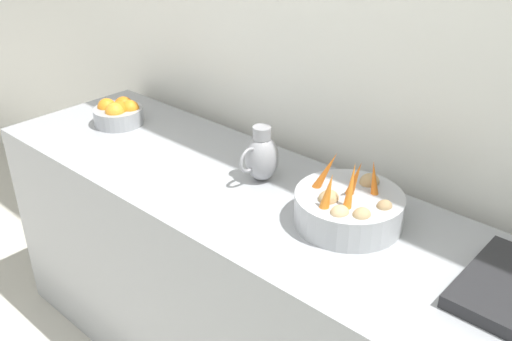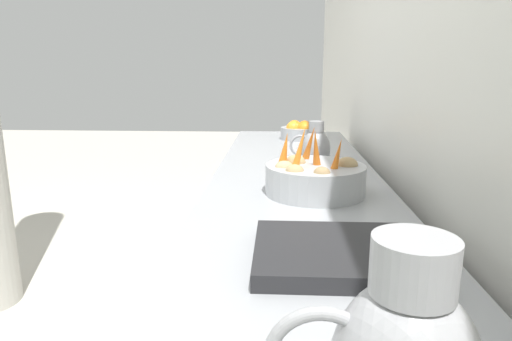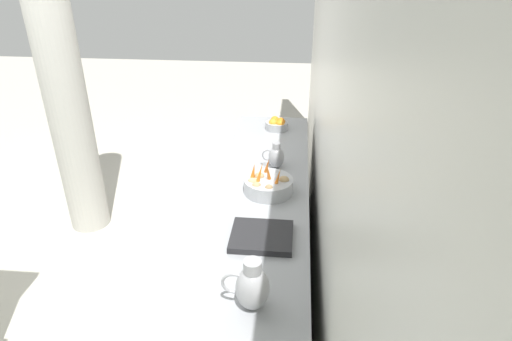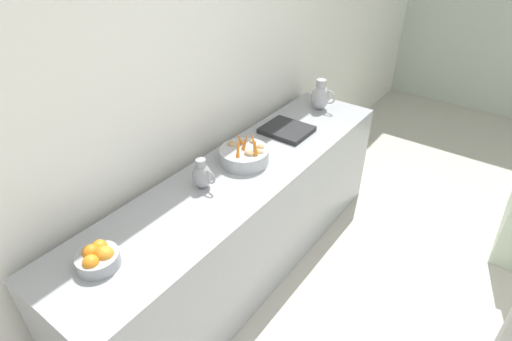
{
  "view_description": "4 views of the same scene",
  "coord_description": "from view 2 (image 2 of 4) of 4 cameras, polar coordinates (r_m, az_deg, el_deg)",
  "views": [
    {
      "loc": [
        -0.33,
        1.01,
        1.79
      ],
      "look_at": [
        -1.35,
        0.1,
        1.07
      ],
      "focal_mm": 39.72,
      "sensor_mm": 36.0,
      "label": 1
    },
    {
      "loc": [
        -1.46,
        1.67,
        1.27
      ],
      "look_at": [
        -1.39,
        0.43,
        0.98
      ],
      "focal_mm": 31.32,
      "sensor_mm": 36.0,
      "label": 2
    },
    {
      "loc": [
        -1.74,
        2.7,
        2.27
      ],
      "look_at": [
        -1.48,
        0.18,
        0.97
      ],
      "focal_mm": 30.02,
      "sensor_mm": 36.0,
      "label": 3
    },
    {
      "loc": [
        -0.18,
        -1.51,
        2.28
      ],
      "look_at": [
        -1.36,
        0.1,
        0.97
      ],
      "focal_mm": 28.3,
      "sensor_mm": 36.0,
      "label": 4
    }
  ],
  "objects": [
    {
      "name": "prep_counter",
      "position": [
        1.71,
        5.06,
        -16.12
      ],
      "size": [
        0.64,
        2.72,
        0.86
      ],
      "primitive_type": "cube",
      "color": "#9EA0A5",
      "rests_on": "ground_plane"
    },
    {
      "name": "vegetable_colander",
      "position": [
        1.46,
        7.46,
        -0.87
      ],
      "size": [
        0.32,
        0.32,
        0.23
      ],
      "color": "#ADAFB5",
      "rests_on": "prep_counter"
    },
    {
      "name": "orange_bowl",
      "position": [
        2.56,
        5.44,
        5.07
      ],
      "size": [
        0.2,
        0.2,
        0.11
      ],
      "color": "#9EA0A5",
      "rests_on": "prep_counter"
    },
    {
      "name": "metal_pitcher_short",
      "position": [
        1.82,
        7.59,
        2.92
      ],
      "size": [
        0.16,
        0.11,
        0.19
      ],
      "color": "#939399",
      "rests_on": "prep_counter"
    },
    {
      "name": "counter_sink_basin",
      "position": [
        0.98,
        10.02,
        -10.37
      ],
      "size": [
        0.34,
        0.3,
        0.04
      ],
      "primitive_type": "cube",
      "color": "#232326",
      "rests_on": "prep_counter"
    }
  ]
}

